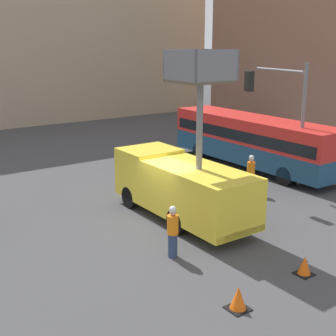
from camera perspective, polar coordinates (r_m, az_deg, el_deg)
ground_plane at (r=18.83m, az=-0.83°, el=-6.81°), size 120.00×120.00×0.00m
utility_truck at (r=18.80m, az=1.70°, el=-1.86°), size 2.35×6.97×6.77m
city_bus at (r=27.00m, az=10.28°, el=3.57°), size 2.46×11.14×2.92m
traffic_light_pole at (r=23.15m, az=14.02°, el=7.43°), size 3.53×3.27×6.06m
road_worker_near_truck at (r=15.76m, az=0.58°, el=-7.77°), size 0.38×0.38×1.82m
road_worker_directing at (r=22.63m, az=10.06°, el=-0.73°), size 0.38×0.38×1.86m
traffic_cone_near_truck at (r=15.49m, az=16.30°, el=-11.40°), size 0.53×0.53×0.61m
traffic_cone_mid_road at (r=13.29m, az=8.55°, el=-15.48°), size 0.59×0.59×0.68m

